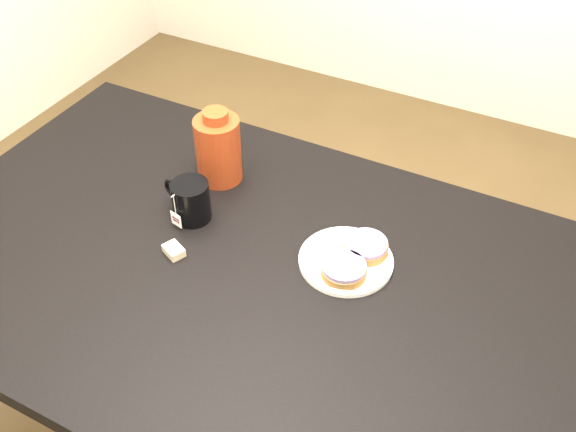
{
  "coord_description": "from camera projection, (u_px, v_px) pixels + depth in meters",
  "views": [
    {
      "loc": [
        0.52,
        -0.77,
        1.7
      ],
      "look_at": [
        0.07,
        0.11,
        0.81
      ],
      "focal_mm": 40.0,
      "sensor_mm": 36.0,
      "label": 1
    }
  ],
  "objects": [
    {
      "name": "mug",
      "position": [
        190.0,
        200.0,
        1.39
      ],
      "size": [
        0.13,
        0.1,
        0.09
      ],
      "rotation": [
        0.0,
        0.0,
        -0.22
      ],
      "color": "black",
      "rests_on": "table"
    },
    {
      "name": "teabag_pouch",
      "position": [
        174.0,
        251.0,
        1.33
      ],
      "size": [
        0.05,
        0.05,
        0.02
      ],
      "primitive_type": "cube",
      "rotation": [
        0.0,
        0.0,
        -0.43
      ],
      "color": "#C6B793",
      "rests_on": "table"
    },
    {
      "name": "bagel_package",
      "position": [
        218.0,
        148.0,
        1.47
      ],
      "size": [
        0.13,
        0.13,
        0.18
      ],
      "rotation": [
        0.0,
        0.0,
        -0.21
      ],
      "color": "maroon",
      "rests_on": "table"
    },
    {
      "name": "bagel_front",
      "position": [
        344.0,
        269.0,
        1.27
      ],
      "size": [
        0.13,
        0.13,
        0.03
      ],
      "color": "brown",
      "rests_on": "plate"
    },
    {
      "name": "table",
      "position": [
        235.0,
        287.0,
        1.38
      ],
      "size": [
        1.4,
        0.9,
        0.75
      ],
      "color": "black",
      "rests_on": "ground_plane"
    },
    {
      "name": "plate",
      "position": [
        346.0,
        260.0,
        1.31
      ],
      "size": [
        0.19,
        0.19,
        0.01
      ],
      "color": "white",
      "rests_on": "table"
    },
    {
      "name": "bagel_back",
      "position": [
        366.0,
        247.0,
        1.32
      ],
      "size": [
        0.09,
        0.09,
        0.03
      ],
      "color": "brown",
      "rests_on": "plate"
    }
  ]
}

